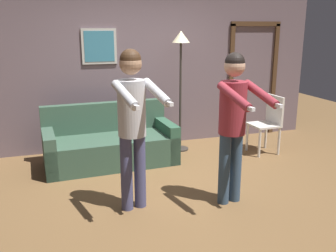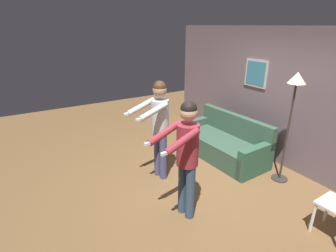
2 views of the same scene
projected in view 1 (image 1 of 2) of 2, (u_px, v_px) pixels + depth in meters
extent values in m
plane|color=brown|center=(177.00, 190.00, 4.70)|extent=(12.00, 12.00, 0.00)
cube|color=#68575D|center=(138.00, 70.00, 6.22)|extent=(6.40, 0.06, 2.60)
cube|color=#B7B2A8|center=(99.00, 46.00, 5.89)|extent=(0.55, 0.02, 0.55)
cube|color=teal|center=(99.00, 46.00, 5.88)|extent=(0.47, 0.01, 0.47)
cube|color=#4C331E|center=(231.00, 82.00, 6.75)|extent=(0.08, 0.04, 2.04)
cube|color=#4C331E|center=(274.00, 80.00, 7.02)|extent=(0.08, 0.04, 2.04)
cube|color=#4C331E|center=(256.00, 24.00, 6.62)|extent=(0.98, 0.04, 0.08)
cube|color=#35513F|center=(111.00, 150.00, 5.55)|extent=(1.94, 0.93, 0.42)
cube|color=#35513F|center=(105.00, 117.00, 5.76)|extent=(1.90, 0.22, 0.45)
cube|color=#395443|center=(49.00, 152.00, 5.24)|extent=(0.20, 0.86, 0.58)
cube|color=#2D553E|center=(166.00, 139.00, 5.83)|extent=(0.20, 0.86, 0.58)
cylinder|color=#332D28|center=(180.00, 149.00, 6.26)|extent=(0.28, 0.28, 0.02)
cylinder|color=#332D28|center=(180.00, 97.00, 6.04)|extent=(0.04, 0.04, 1.73)
cone|color=#F9EAB7|center=(181.00, 37.00, 5.79)|extent=(0.28, 0.28, 0.18)
cylinder|color=#43456C|center=(127.00, 174.00, 4.11)|extent=(0.13, 0.13, 0.85)
cylinder|color=#43456C|center=(140.00, 171.00, 4.18)|extent=(0.13, 0.13, 0.85)
cylinder|color=#B2B2B7|center=(132.00, 108.00, 3.96)|extent=(0.30, 0.30, 0.60)
sphere|color=#9E7556|center=(131.00, 64.00, 3.84)|extent=(0.23, 0.23, 0.23)
sphere|color=#382314|center=(130.00, 60.00, 3.83)|extent=(0.22, 0.22, 0.22)
cylinder|color=#B2B2B7|center=(125.00, 95.00, 3.61)|extent=(0.18, 0.54, 0.23)
cube|color=white|center=(135.00, 107.00, 3.41)|extent=(0.06, 0.15, 0.04)
cylinder|color=#B2B2B7|center=(156.00, 92.00, 3.76)|extent=(0.18, 0.54, 0.23)
cube|color=white|center=(168.00, 103.00, 3.56)|extent=(0.06, 0.15, 0.04)
cylinder|color=#30475E|center=(224.00, 169.00, 4.26)|extent=(0.13, 0.13, 0.83)
cylinder|color=#30475E|center=(236.00, 167.00, 4.33)|extent=(0.13, 0.13, 0.83)
cylinder|color=maroon|center=(233.00, 108.00, 4.11)|extent=(0.30, 0.30, 0.59)
sphere|color=tan|center=(235.00, 66.00, 4.00)|extent=(0.23, 0.23, 0.23)
sphere|color=black|center=(235.00, 62.00, 3.99)|extent=(0.22, 0.22, 0.22)
cylinder|color=maroon|center=(234.00, 96.00, 3.78)|extent=(0.16, 0.53, 0.24)
cube|color=white|center=(249.00, 108.00, 3.59)|extent=(0.06, 0.15, 0.04)
cylinder|color=maroon|center=(261.00, 94.00, 3.92)|extent=(0.16, 0.53, 0.24)
cube|color=white|center=(276.00, 105.00, 3.73)|extent=(0.06, 0.15, 0.04)
cylinder|color=silver|center=(247.00, 137.00, 6.16)|extent=(0.04, 0.04, 0.45)
cylinder|color=silver|center=(260.00, 143.00, 5.83)|extent=(0.04, 0.04, 0.45)
cylinder|color=silver|center=(266.00, 135.00, 6.28)|extent=(0.04, 0.04, 0.45)
cylinder|color=silver|center=(279.00, 141.00, 5.95)|extent=(0.04, 0.04, 0.45)
cube|color=silver|center=(264.00, 125.00, 5.99)|extent=(0.44, 0.44, 0.03)
cube|color=silver|center=(275.00, 109.00, 6.00)|extent=(0.05, 0.42, 0.45)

